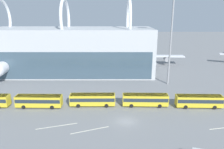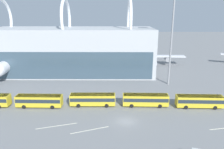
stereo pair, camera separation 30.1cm
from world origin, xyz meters
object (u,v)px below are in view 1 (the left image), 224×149
shuttle_bus_4 (199,100)px  shuttle_bus_1 (39,100)px  airliner_at_gate_near (19,59)px  shuttle_bus_3 (146,99)px  floodlight_mast (173,18)px  shuttle_bus_2 (93,99)px  airliner_at_gate_far (145,55)px

shuttle_bus_4 → shuttle_bus_1: bearing=-178.3°
airliner_at_gate_near → shuttle_bus_3: bearing=49.6°
shuttle_bus_3 → floodlight_mast: size_ratio=0.39×
shuttle_bus_1 → shuttle_bus_2: size_ratio=1.00×
airliner_at_gate_far → shuttle_bus_2: airliner_at_gate_far is taller
airliner_at_gate_far → shuttle_bus_2: 48.54m
airliner_at_gate_far → floodlight_mast: bearing=10.4°
shuttle_bus_2 → shuttle_bus_4: bearing=-2.4°
shuttle_bus_1 → floodlight_mast: (37.01, 18.42, 19.48)m
airliner_at_gate_near → shuttle_bus_3: airliner_at_gate_near is taller
shuttle_bus_1 → shuttle_bus_4: 40.29m
floodlight_mast → airliner_at_gate_far: bearing=98.3°
shuttle_bus_2 → shuttle_bus_4: 26.88m
airliner_at_gate_near → shuttle_bus_3: (46.94, -35.86, -2.89)m
shuttle_bus_4 → floodlight_mast: size_ratio=0.39×
shuttle_bus_3 → shuttle_bus_4: same height
shuttle_bus_3 → floodlight_mast: 28.17m
airliner_at_gate_far → shuttle_bus_3: 44.91m
shuttle_bus_2 → floodlight_mast: 35.25m
floodlight_mast → shuttle_bus_4: bearing=-79.9°
shuttle_bus_1 → shuttle_bus_3: same height
shuttle_bus_1 → shuttle_bus_3: (26.86, 0.78, 0.00)m
airliner_at_gate_near → shuttle_bus_1: 41.89m
airliner_at_gate_far → shuttle_bus_1: size_ratio=3.37×
floodlight_mast → airliner_at_gate_near: bearing=162.3°
shuttle_bus_2 → shuttle_bus_4: same height
shuttle_bus_3 → shuttle_bus_1: bearing=-177.0°
shuttle_bus_2 → shuttle_bus_1: bearing=-176.6°
airliner_at_gate_far → shuttle_bus_2: size_ratio=3.38×
shuttle_bus_2 → shuttle_bus_3: same height
airliner_at_gate_far → shuttle_bus_1: airliner_at_gate_far is taller
shuttle_bus_2 → airliner_at_gate_near: bearing=132.7°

